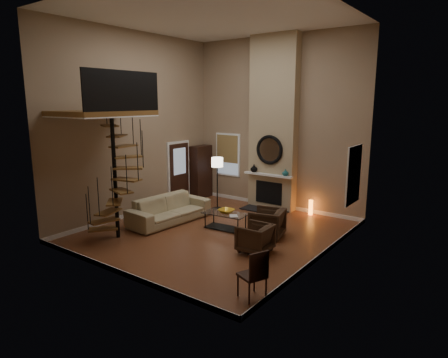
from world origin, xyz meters
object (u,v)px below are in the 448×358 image
Objects in this scene: hutch at (201,172)px; accent_lamp at (311,207)px; side_chair at (255,273)px; coffee_table at (225,219)px; armchair_far at (258,239)px; armchair_near at (270,224)px; sofa at (170,209)px; floor_lamp at (217,166)px.

accent_lamp is at bearing 2.71° from hutch.
side_chair is at bearing -75.89° from accent_lamp.
hutch is 3.80m from coffee_table.
side_chair is (1.11, -1.91, 0.17)m from armchair_far.
armchair_near is at bearing 115.10° from side_chair.
sofa is 3.00× the size of armchair_near.
floor_lamp is 3.70× the size of accent_lamp.
floor_lamp reaches higher than armchair_far.
armchair_near is 1.20m from armchair_far.
floor_lamp reaches higher than coffee_table.
floor_lamp is 1.82× the size of side_chair.
hutch reaches higher than coffee_table.
accent_lamp is (-0.28, 3.60, -0.10)m from armchair_far.
armchair_far is 0.57× the size of coffee_table.
side_chair is at bearing -115.15° from sofa.
accent_lamp is (3.04, 3.08, -0.15)m from sofa.
floor_lamp is at bearing 133.30° from coffee_table.
armchair_far is at bearing 120.11° from side_chair.
side_chair is (4.15, -4.38, -0.89)m from floor_lamp.
coffee_table is at bearing -71.14° from sofa.
sofa is 1.48× the size of floor_lamp.
armchair_far is (0.33, -1.15, 0.00)m from armchair_near.
armchair_near is (4.16, -2.24, -0.60)m from hutch.
side_chair is (4.42, -2.44, 0.13)m from sofa.
coffee_table is 3.99m from side_chair.
armchair_near is at bearing -91.21° from accent_lamp.
armchair_near is 0.49× the size of floor_lamp.
hutch is 0.75× the size of sofa.
sofa is at bearing 151.13° from side_chair.
side_chair is (1.39, -5.51, 0.28)m from accent_lamp.
sofa is 3.45× the size of armchair_far.
sofa is 2.21m from floor_lamp.
armchair_near is 3.20m from floor_lamp.
side_chair is at bearing -46.49° from coffee_table.
accent_lamp is (4.22, 0.20, -0.70)m from hutch.
hutch is 4.28m from accent_lamp.
hutch reaches higher than armchair_near.
hutch is at bearing -177.29° from accent_lamp.
side_chair reaches higher than accent_lamp.
accent_lamp is (0.05, 2.44, -0.10)m from armchair_near.
floor_lamp is at bearing 133.44° from side_chair.
accent_lamp is at bearing 165.02° from armchair_near.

